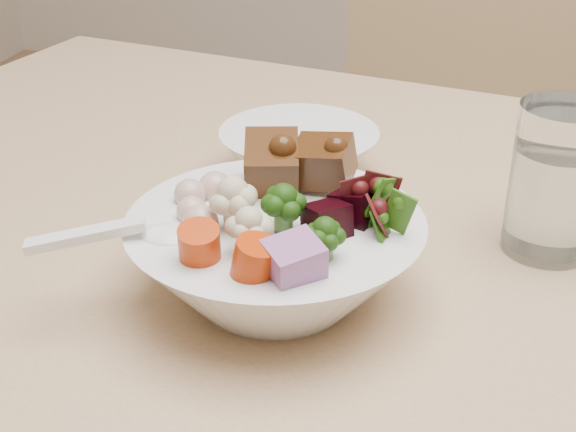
{
  "coord_description": "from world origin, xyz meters",
  "views": [
    {
      "loc": [
        -0.25,
        -0.63,
        1.18
      ],
      "look_at": [
        -0.37,
        -0.12,
        0.9
      ],
      "focal_mm": 50.0,
      "sensor_mm": 36.0,
      "label": 1
    }
  ],
  "objects_px": {
    "chair_far": "(457,194)",
    "water_glass": "(555,186)",
    "food_bowl": "(278,252)",
    "side_bowl": "(299,156)"
  },
  "relations": [
    {
      "from": "chair_far",
      "to": "water_glass",
      "type": "distance_m",
      "value": 0.78
    },
    {
      "from": "water_glass",
      "to": "side_bowl",
      "type": "height_order",
      "value": "water_glass"
    },
    {
      "from": "food_bowl",
      "to": "water_glass",
      "type": "bearing_deg",
      "value": 30.53
    },
    {
      "from": "food_bowl",
      "to": "side_bowl",
      "type": "bearing_deg",
      "value": 98.19
    },
    {
      "from": "chair_far",
      "to": "food_bowl",
      "type": "height_order",
      "value": "chair_far"
    },
    {
      "from": "water_glass",
      "to": "food_bowl",
      "type": "bearing_deg",
      "value": -149.47
    },
    {
      "from": "chair_far",
      "to": "water_glass",
      "type": "bearing_deg",
      "value": -84.16
    },
    {
      "from": "food_bowl",
      "to": "water_glass",
      "type": "xyz_separation_m",
      "value": [
        0.2,
        0.12,
        0.02
      ]
    },
    {
      "from": "water_glass",
      "to": "side_bowl",
      "type": "bearing_deg",
      "value": 159.89
    },
    {
      "from": "food_bowl",
      "to": "water_glass",
      "type": "relative_size",
      "value": 1.75
    }
  ]
}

